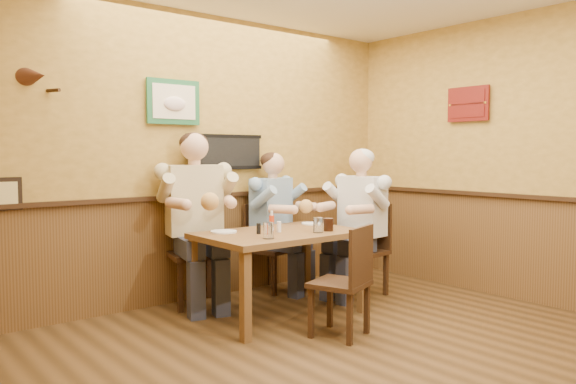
# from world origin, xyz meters

# --- Properties ---
(room) EXTENTS (5.02, 5.03, 2.81)m
(room) POSITION_xyz_m (0.13, 0.17, 1.69)
(room) COLOR #372410
(room) RESTS_ON ground
(dining_table) EXTENTS (1.40, 0.90, 0.75)m
(dining_table) POSITION_xyz_m (0.32, 1.50, 0.66)
(dining_table) COLOR brown
(dining_table) RESTS_ON ground
(chair_back_left) EXTENTS (0.57, 0.57, 1.02)m
(chair_back_left) POSITION_xyz_m (-0.10, 2.28, 0.51)
(chair_back_left) COLOR #331F10
(chair_back_left) RESTS_ON ground
(chair_back_right) EXTENTS (0.51, 0.51, 0.91)m
(chair_back_right) POSITION_xyz_m (0.82, 2.29, 0.45)
(chair_back_right) COLOR #331F10
(chair_back_right) RESTS_ON ground
(chair_right_end) EXTENTS (0.47, 0.47, 0.93)m
(chair_right_end) POSITION_xyz_m (1.40, 1.54, 0.47)
(chair_right_end) COLOR #331F10
(chair_right_end) RESTS_ON ground
(chair_near_side) EXTENTS (0.52, 0.52, 0.88)m
(chair_near_side) POSITION_xyz_m (0.34, 0.77, 0.44)
(chair_near_side) COLOR #331F10
(chair_near_side) RESTS_ON ground
(diner_tan_shirt) EXTENTS (0.82, 0.82, 1.46)m
(diner_tan_shirt) POSITION_xyz_m (-0.10, 2.28, 0.73)
(diner_tan_shirt) COLOR beige
(diner_tan_shirt) RESTS_ON ground
(diner_blue_polo) EXTENTS (0.73, 0.73, 1.30)m
(diner_blue_polo) POSITION_xyz_m (0.82, 2.29, 0.65)
(diner_blue_polo) COLOR #7C9BBA
(diner_blue_polo) RESTS_ON ground
(diner_white_elder) EXTENTS (0.68, 0.68, 1.33)m
(diner_white_elder) POSITION_xyz_m (1.40, 1.54, 0.67)
(diner_white_elder) COLOR silver
(diner_white_elder) RESTS_ON ground
(water_glass_left) EXTENTS (0.11, 0.11, 0.13)m
(water_glass_left) POSITION_xyz_m (-0.00, 1.24, 0.82)
(water_glass_left) COLOR white
(water_glass_left) RESTS_ON dining_table
(water_glass_mid) EXTENTS (0.11, 0.11, 0.13)m
(water_glass_mid) POSITION_xyz_m (0.54, 1.25, 0.82)
(water_glass_mid) COLOR white
(water_glass_mid) RESTS_ON dining_table
(cola_tumbler) EXTENTS (0.09, 0.09, 0.11)m
(cola_tumbler) POSITION_xyz_m (0.68, 1.26, 0.81)
(cola_tumbler) COLOR black
(cola_tumbler) RESTS_ON dining_table
(hot_sauce_bottle) EXTENTS (0.05, 0.05, 0.18)m
(hot_sauce_bottle) POSITION_xyz_m (0.18, 1.44, 0.84)
(hot_sauce_bottle) COLOR red
(hot_sauce_bottle) RESTS_ON dining_table
(salt_shaker) EXTENTS (0.05, 0.05, 0.10)m
(salt_shaker) POSITION_xyz_m (0.29, 1.48, 0.80)
(salt_shaker) COLOR silver
(salt_shaker) RESTS_ON dining_table
(pepper_shaker) EXTENTS (0.04, 0.04, 0.09)m
(pepper_shaker) POSITION_xyz_m (0.09, 1.50, 0.80)
(pepper_shaker) COLOR black
(pepper_shaker) RESTS_ON dining_table
(plate_far_left) EXTENTS (0.24, 0.24, 0.02)m
(plate_far_left) POSITION_xyz_m (-0.09, 1.77, 0.76)
(plate_far_left) COLOR white
(plate_far_left) RESTS_ON dining_table
(plate_far_right) EXTENTS (0.23, 0.23, 0.01)m
(plate_far_right) POSITION_xyz_m (0.88, 1.71, 0.76)
(plate_far_right) COLOR white
(plate_far_right) RESTS_ON dining_table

